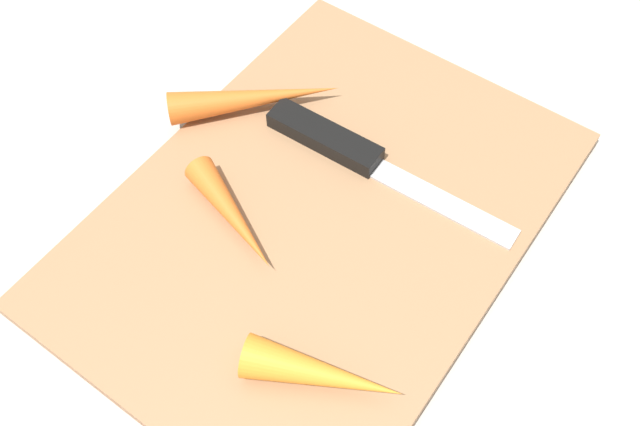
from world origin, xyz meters
TOP-DOWN VIEW (x-y plane):
  - ground_plane at (0.00, 0.00)m, footprint 1.40×1.40m
  - cutting_board at (0.00, 0.00)m, footprint 0.36×0.26m
  - knife at (0.05, 0.02)m, footprint 0.03×0.20m
  - carrot_medium at (-0.04, 0.04)m, footprint 0.05×0.10m
  - carrot_shortest at (-0.10, -0.07)m, footprint 0.06×0.10m
  - carrot_longest at (0.05, 0.10)m, footprint 0.11×0.11m

SIDE VIEW (x-z plane):
  - ground_plane at x=0.00m, z-range 0.00..0.00m
  - cutting_board at x=0.00m, z-range 0.00..0.01m
  - knife at x=0.05m, z-range 0.01..0.02m
  - carrot_medium at x=-0.04m, z-range 0.01..0.03m
  - carrot_longest at x=0.05m, z-range 0.01..0.04m
  - carrot_shortest at x=-0.10m, z-range 0.01..0.04m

